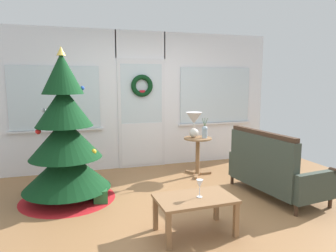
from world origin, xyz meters
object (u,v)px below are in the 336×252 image
gift_box (100,197)px  coffee_table (195,203)px  christmas_tree (66,145)px  wine_glass (200,184)px  settee_sofa (271,170)px  flower_vase (205,131)px  side_table (198,149)px  table_lamp (194,121)px

gift_box → coffee_table: bearing=-52.0°
christmas_tree → wine_glass: 2.02m
settee_sofa → flower_vase: 1.34m
side_table → wine_glass: side_table is taller
side_table → wine_glass: size_ratio=3.43×
settee_sofa → table_lamp: (-0.68, 1.27, 0.58)m
coffee_table → gift_box: coffee_table is taller
coffee_table → gift_box: bearing=128.0°
christmas_tree → settee_sofa: size_ratio=1.40×
side_table → wine_glass: 2.10m
side_table → table_lamp: 0.48m
christmas_tree → gift_box: bearing=-35.1°
table_lamp → christmas_tree: bearing=-166.4°
christmas_tree → gift_box: christmas_tree is taller
christmas_tree → coffee_table: size_ratio=2.45×
settee_sofa → wine_glass: (-1.42, -0.71, 0.18)m
flower_vase → gift_box: bearing=-159.1°
flower_vase → gift_box: (-1.85, -0.71, -0.69)m
coffee_table → gift_box: size_ratio=4.62×
table_lamp → side_table: bearing=-33.7°
table_lamp → gift_box: size_ratio=2.38×
side_table → gift_box: side_table is taller
side_table → flower_vase: bearing=-31.0°
christmas_tree → coffee_table: christmas_tree is taller
christmas_tree → flower_vase: (2.27, 0.41, 0.02)m
wine_glass → gift_box: (-0.95, 1.17, -0.46)m
flower_vase → side_table: bearing=149.0°
gift_box → christmas_tree: bearing=144.9°
table_lamp → gift_box: table_lamp is taller
side_table → flower_vase: (0.10, -0.06, 0.31)m
table_lamp → flower_vase: table_lamp is taller
table_lamp → coffee_table: size_ratio=0.52×
side_table → gift_box: (-1.75, -0.77, -0.38)m
side_table → table_lamp: size_ratio=1.52×
side_table → wine_glass: bearing=-112.3°
wine_glass → christmas_tree: bearing=133.1°
wine_glass → flower_vase: bearing=64.5°
side_table → gift_box: bearing=-156.4°
coffee_table → flower_vase: bearing=63.2°
side_table → table_lamp: table_lamp is taller
settee_sofa → coffee_table: 1.63m
side_table → gift_box: 1.95m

